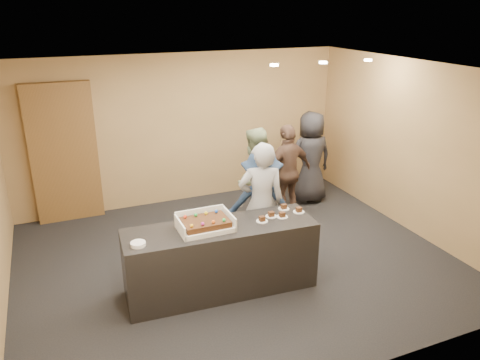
{
  "coord_description": "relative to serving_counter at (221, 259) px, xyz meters",
  "views": [
    {
      "loc": [
        -2.23,
        -5.49,
        3.47
      ],
      "look_at": [
        0.07,
        0.0,
        1.23
      ],
      "focal_mm": 35.0,
      "sensor_mm": 36.0,
      "label": 1
    }
  ],
  "objects": [
    {
      "name": "sheet_cake",
      "position": [
        -0.19,
        0.0,
        0.55
      ],
      "size": [
        0.56,
        0.38,
        0.11
      ],
      "color": "#381E0C",
      "rests_on": "cake_box"
    },
    {
      "name": "slice_a",
      "position": [
        0.54,
        -0.06,
        0.47
      ],
      "size": [
        0.15,
        0.15,
        0.07
      ],
      "color": "white",
      "rests_on": "serving_counter"
    },
    {
      "name": "person_dark_suit",
      "position": [
        2.55,
        2.12,
        0.4
      ],
      "size": [
        0.84,
        0.56,
        1.7
      ],
      "primitive_type": "imported",
      "rotation": [
        0.0,
        0.0,
        3.12
      ],
      "color": "#232227",
      "rests_on": "floor"
    },
    {
      "name": "person_sage_man",
      "position": [
        1.14,
        1.51,
        0.39
      ],
      "size": [
        1.03,
        0.99,
        1.68
      ],
      "primitive_type": "imported",
      "rotation": [
        0.0,
        0.0,
        3.76
      ],
      "color": "gray",
      "rests_on": "floor"
    },
    {
      "name": "slice_e",
      "position": [
        1.11,
        0.0,
        0.47
      ],
      "size": [
        0.15,
        0.15,
        0.07
      ],
      "color": "white",
      "rests_on": "serving_counter"
    },
    {
      "name": "serving_counter",
      "position": [
        0.0,
        0.0,
        0.0
      ],
      "size": [
        2.44,
        0.85,
        0.9
      ],
      "primitive_type": "cube",
      "rotation": [
        0.0,
        0.0,
        -0.06
      ],
      "color": "black",
      "rests_on": "floor"
    },
    {
      "name": "person_navy_man",
      "position": [
        0.87,
        0.66,
        0.34
      ],
      "size": [
        1.18,
        1.0,
        1.58
      ],
      "primitive_type": "imported",
      "rotation": [
        0.0,
        0.0,
        2.65
      ],
      "color": "#1B2C47",
      "rests_on": "floor"
    },
    {
      "name": "slice_c",
      "position": [
        0.83,
        -0.05,
        0.47
      ],
      "size": [
        0.15,
        0.15,
        0.07
      ],
      "color": "white",
      "rests_on": "serving_counter"
    },
    {
      "name": "plate_stack",
      "position": [
        -1.03,
        -0.09,
        0.47
      ],
      "size": [
        0.17,
        0.17,
        0.04
      ],
      "primitive_type": "cylinder",
      "color": "white",
      "rests_on": "serving_counter"
    },
    {
      "name": "person_server_grey",
      "position": [
        0.79,
        0.49,
        0.43
      ],
      "size": [
        0.74,
        0.61,
        1.76
      ],
      "primitive_type": "imported",
      "rotation": [
        0.0,
        0.0,
        2.82
      ],
      "color": "#9A9B9F",
      "rests_on": "floor"
    },
    {
      "name": "room",
      "position": [
        0.45,
        0.61,
        0.9
      ],
      "size": [
        6.04,
        6.0,
        2.7
      ],
      "color": "black",
      "rests_on": "ground"
    },
    {
      "name": "ceiling_spotlights",
      "position": [
        2.05,
        1.11,
        2.22
      ],
      "size": [
        1.72,
        0.12,
        0.03
      ],
      "color": "#FFEAC6",
      "rests_on": "ceiling"
    },
    {
      "name": "person_brown_extra",
      "position": [
        1.82,
        1.65,
        0.37
      ],
      "size": [
        1.02,
        0.58,
        1.64
      ],
      "primitive_type": "imported",
      "rotation": [
        0.0,
        0.0,
        3.34
      ],
      "color": "brown",
      "rests_on": "floor"
    },
    {
      "name": "slice_b",
      "position": [
        0.71,
        0.02,
        0.47
      ],
      "size": [
        0.15,
        0.15,
        0.07
      ],
      "color": "white",
      "rests_on": "serving_counter"
    },
    {
      "name": "cake_box",
      "position": [
        -0.19,
        0.02,
        0.49
      ],
      "size": [
        0.65,
        0.45,
        0.19
      ],
      "color": "white",
      "rests_on": "serving_counter"
    },
    {
      "name": "slice_d",
      "position": [
        0.97,
        0.17,
        0.47
      ],
      "size": [
        0.15,
        0.15,
        0.07
      ],
      "color": "white",
      "rests_on": "serving_counter"
    },
    {
      "name": "storage_cabinet",
      "position": [
        -1.61,
        3.02,
        0.72
      ],
      "size": [
        1.06,
        0.15,
        2.33
      ],
      "primitive_type": "cube",
      "color": "brown",
      "rests_on": "floor"
    }
  ]
}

